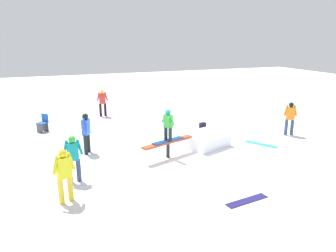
{
  "coord_description": "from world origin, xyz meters",
  "views": [
    {
      "loc": [
        4.32,
        11.14,
        4.55
      ],
      "look_at": [
        0.0,
        0.0,
        1.27
      ],
      "focal_mm": 35.0,
      "sensor_mm": 36.0,
      "label": 1
    }
  ],
  "objects_px": {
    "rail_feature": "(168,144)",
    "bystander_teal": "(73,156)",
    "bystander_yellow": "(64,173)",
    "loose_snowboard_navy": "(247,201)",
    "bystander_orange": "(290,117)",
    "loose_snowboard_cyan": "(261,144)",
    "bystander_red": "(102,101)",
    "backpack_on_snow": "(203,126)",
    "main_rider_on_rail": "(168,126)",
    "folding_chair": "(43,124)",
    "bystander_blue": "(86,131)"
  },
  "relations": [
    {
      "from": "rail_feature",
      "to": "main_rider_on_rail",
      "type": "height_order",
      "value": "main_rider_on_rail"
    },
    {
      "from": "bystander_orange",
      "to": "main_rider_on_rail",
      "type": "bearing_deg",
      "value": -152.49
    },
    {
      "from": "main_rider_on_rail",
      "to": "bystander_teal",
      "type": "height_order",
      "value": "main_rider_on_rail"
    },
    {
      "from": "folding_chair",
      "to": "backpack_on_snow",
      "type": "height_order",
      "value": "folding_chair"
    },
    {
      "from": "loose_snowboard_cyan",
      "to": "bystander_orange",
      "type": "bearing_deg",
      "value": 78.82
    },
    {
      "from": "bystander_teal",
      "to": "bystander_orange",
      "type": "bearing_deg",
      "value": -167.03
    },
    {
      "from": "bystander_teal",
      "to": "main_rider_on_rail",
      "type": "bearing_deg",
      "value": -161.51
    },
    {
      "from": "bystander_yellow",
      "to": "loose_snowboard_navy",
      "type": "distance_m",
      "value": 5.22
    },
    {
      "from": "bystander_yellow",
      "to": "loose_snowboard_cyan",
      "type": "relative_size",
      "value": 1.12
    },
    {
      "from": "bystander_red",
      "to": "loose_snowboard_navy",
      "type": "xyz_separation_m",
      "value": [
        -1.95,
        11.77,
        -0.87
      ]
    },
    {
      "from": "bystander_blue",
      "to": "backpack_on_snow",
      "type": "bearing_deg",
      "value": 131.53
    },
    {
      "from": "main_rider_on_rail",
      "to": "folding_chair",
      "type": "bearing_deg",
      "value": -70.43
    },
    {
      "from": "bystander_red",
      "to": "bystander_orange",
      "type": "bearing_deg",
      "value": -36.13
    },
    {
      "from": "main_rider_on_rail",
      "to": "bystander_orange",
      "type": "xyz_separation_m",
      "value": [
        -6.43,
        -0.7,
        -0.38
      ]
    },
    {
      "from": "loose_snowboard_navy",
      "to": "bystander_teal",
      "type": "bearing_deg",
      "value": -43.17
    },
    {
      "from": "backpack_on_snow",
      "to": "bystander_blue",
      "type": "bearing_deg",
      "value": 2.69
    },
    {
      "from": "bystander_red",
      "to": "main_rider_on_rail",
      "type": "bearing_deg",
      "value": -75.08
    },
    {
      "from": "bystander_teal",
      "to": "bystander_red",
      "type": "bearing_deg",
      "value": -102.51
    },
    {
      "from": "bystander_red",
      "to": "bystander_blue",
      "type": "relative_size",
      "value": 0.96
    },
    {
      "from": "bystander_yellow",
      "to": "folding_chair",
      "type": "bearing_deg",
      "value": 71.37
    },
    {
      "from": "backpack_on_snow",
      "to": "rail_feature",
      "type": "bearing_deg",
      "value": 34.03
    },
    {
      "from": "bystander_orange",
      "to": "backpack_on_snow",
      "type": "distance_m",
      "value": 4.17
    },
    {
      "from": "loose_snowboard_navy",
      "to": "backpack_on_snow",
      "type": "distance_m",
      "value": 7.5
    },
    {
      "from": "loose_snowboard_cyan",
      "to": "backpack_on_snow",
      "type": "relative_size",
      "value": 4.15
    },
    {
      "from": "loose_snowboard_cyan",
      "to": "folding_chair",
      "type": "height_order",
      "value": "folding_chair"
    },
    {
      "from": "main_rider_on_rail",
      "to": "bystander_yellow",
      "type": "relative_size",
      "value": 0.9
    },
    {
      "from": "bystander_yellow",
      "to": "folding_chair",
      "type": "relative_size",
      "value": 1.8
    },
    {
      "from": "bystander_teal",
      "to": "bystander_yellow",
      "type": "bearing_deg",
      "value": 77.9
    },
    {
      "from": "rail_feature",
      "to": "backpack_on_snow",
      "type": "relative_size",
      "value": 6.81
    },
    {
      "from": "bystander_teal",
      "to": "bystander_orange",
      "type": "height_order",
      "value": "bystander_orange"
    },
    {
      "from": "bystander_red",
      "to": "backpack_on_snow",
      "type": "distance_m",
      "value": 6.27
    },
    {
      "from": "loose_snowboard_cyan",
      "to": "loose_snowboard_navy",
      "type": "distance_m",
      "value": 5.36
    },
    {
      "from": "rail_feature",
      "to": "bystander_teal",
      "type": "height_order",
      "value": "bystander_teal"
    },
    {
      "from": "bystander_orange",
      "to": "loose_snowboard_navy",
      "type": "xyz_separation_m",
      "value": [
        5.59,
        4.78,
        -0.88
      ]
    },
    {
      "from": "folding_chair",
      "to": "backpack_on_snow",
      "type": "xyz_separation_m",
      "value": [
        -7.51,
        2.45,
        -0.24
      ]
    },
    {
      "from": "bystander_yellow",
      "to": "loose_snowboard_cyan",
      "type": "distance_m",
      "value": 8.65
    },
    {
      "from": "bystander_orange",
      "to": "folding_chair",
      "type": "xyz_separation_m",
      "value": [
        10.87,
        -4.82,
        -0.48
      ]
    },
    {
      "from": "bystander_red",
      "to": "folding_chair",
      "type": "distance_m",
      "value": 4.0
    },
    {
      "from": "bystander_yellow",
      "to": "backpack_on_snow",
      "type": "relative_size",
      "value": 4.65
    },
    {
      "from": "rail_feature",
      "to": "bystander_teal",
      "type": "relative_size",
      "value": 1.49
    },
    {
      "from": "rail_feature",
      "to": "main_rider_on_rail",
      "type": "bearing_deg",
      "value": 0.0
    },
    {
      "from": "main_rider_on_rail",
      "to": "loose_snowboard_cyan",
      "type": "bearing_deg",
      "value": 160.66
    },
    {
      "from": "bystander_red",
      "to": "bystander_yellow",
      "type": "distance_m",
      "value": 10.35
    },
    {
      "from": "bystander_teal",
      "to": "loose_snowboard_navy",
      "type": "bearing_deg",
      "value": 148.54
    },
    {
      "from": "rail_feature",
      "to": "main_rider_on_rail",
      "type": "distance_m",
      "value": 0.71
    },
    {
      "from": "bystander_yellow",
      "to": "loose_snowboard_navy",
      "type": "height_order",
      "value": "bystander_yellow"
    },
    {
      "from": "main_rider_on_rail",
      "to": "loose_snowboard_cyan",
      "type": "xyz_separation_m",
      "value": [
        -4.34,
        0.01,
        -1.26
      ]
    },
    {
      "from": "bystander_red",
      "to": "bystander_yellow",
      "type": "bearing_deg",
      "value": -99.3
    },
    {
      "from": "main_rider_on_rail",
      "to": "bystander_teal",
      "type": "relative_size",
      "value": 0.92
    },
    {
      "from": "folding_chair",
      "to": "main_rider_on_rail",
      "type": "bearing_deg",
      "value": -2.02
    }
  ]
}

